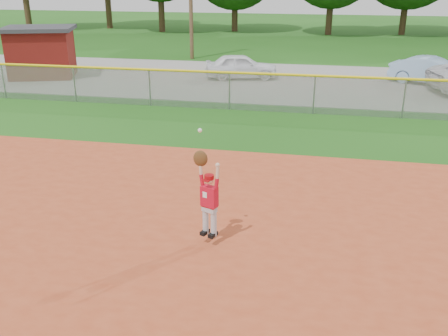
# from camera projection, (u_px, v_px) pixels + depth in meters

# --- Properties ---
(ground) EXTENTS (120.00, 120.00, 0.00)m
(ground) POSITION_uv_depth(u_px,v_px,m) (299.00, 238.00, 10.43)
(ground) COLOR #1A4E11
(ground) RESTS_ON ground
(clay_infield) EXTENTS (24.00, 16.00, 0.04)m
(clay_infield) POSITION_uv_depth(u_px,v_px,m) (288.00, 332.00, 7.69)
(clay_infield) COLOR #A73C1E
(clay_infield) RESTS_ON ground
(parking_strip) EXTENTS (44.00, 10.00, 0.03)m
(parking_strip) POSITION_uv_depth(u_px,v_px,m) (316.00, 82.00, 25.03)
(parking_strip) COLOR gray
(parking_strip) RESTS_ON ground
(car_white_a) EXTENTS (3.94, 2.31, 1.26)m
(car_white_a) POSITION_uv_depth(u_px,v_px,m) (241.00, 66.00, 25.68)
(car_white_a) COLOR white
(car_white_a) RESTS_ON parking_strip
(car_blue) EXTENTS (4.17, 3.01, 1.31)m
(car_blue) POSITION_uv_depth(u_px,v_px,m) (432.00, 71.00, 24.29)
(car_blue) COLOR #88A9CB
(car_blue) RESTS_ON parking_strip
(utility_shed) EXTENTS (4.12, 3.63, 2.60)m
(utility_shed) POSITION_uv_depth(u_px,v_px,m) (41.00, 52.00, 25.81)
(utility_shed) COLOR #57100C
(utility_shed) RESTS_ON ground
(outfield_fence) EXTENTS (40.06, 0.10, 1.55)m
(outfield_fence) POSITION_uv_depth(u_px,v_px,m) (314.00, 92.00, 19.24)
(outfield_fence) COLOR gray
(outfield_fence) RESTS_ON ground
(ballplayer) EXTENTS (0.58, 0.37, 2.21)m
(ballplayer) POSITION_uv_depth(u_px,v_px,m) (208.00, 195.00, 9.80)
(ballplayer) COLOR silver
(ballplayer) RESTS_ON ground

